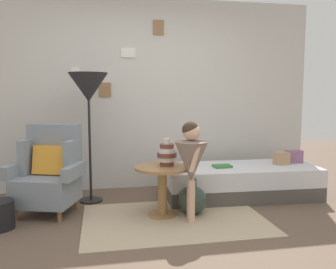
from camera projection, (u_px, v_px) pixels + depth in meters
ground_plane at (172, 241)px, 3.18m from camera, size 12.00×12.00×0.00m
gallery_wall at (144, 94)px, 4.93m from camera, size 4.80×0.12×2.60m
rug at (174, 219)px, 3.71m from camera, size 1.88×1.28×0.01m
armchair at (49, 173)px, 3.92m from camera, size 0.87×0.76×0.97m
daybed at (240, 181)px, 4.52m from camera, size 1.93×0.87×0.40m
pillow_head at (294, 156)px, 4.71m from camera, size 0.22×0.13×0.16m
pillow_mid at (281, 158)px, 4.58m from camera, size 0.19×0.13×0.16m
side_table at (162, 180)px, 3.79m from camera, size 0.59×0.59×0.54m
vase_striped at (167, 154)px, 3.81m from camera, size 0.21×0.21×0.29m
floor_lamp at (88, 91)px, 4.20m from camera, size 0.47×0.47×1.56m
person_child at (191, 159)px, 3.60m from camera, size 0.34×0.34×1.04m
book_on_daybed at (222, 166)px, 4.41m from camera, size 0.23×0.17×0.03m
demijohn_near at (192, 200)px, 3.87m from camera, size 0.31×0.31×0.40m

